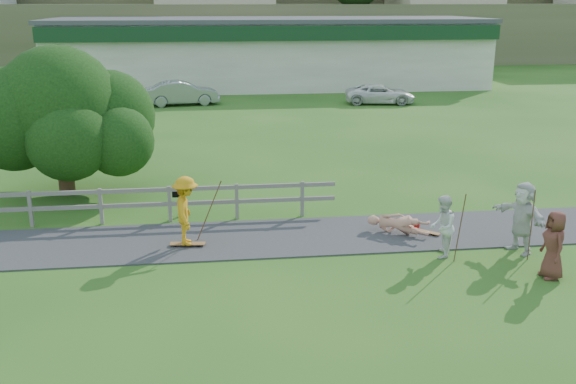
% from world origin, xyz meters
% --- Properties ---
extents(ground, '(260.00, 260.00, 0.00)m').
position_xyz_m(ground, '(0.00, 0.00, 0.00)').
color(ground, '#265819').
rests_on(ground, ground).
extents(path, '(34.00, 3.00, 0.04)m').
position_xyz_m(path, '(0.00, 1.50, 0.02)').
color(path, '#323234').
rests_on(path, ground).
extents(fence, '(15.05, 0.10, 1.10)m').
position_xyz_m(fence, '(-4.62, 3.30, 0.72)').
color(fence, '#67625A').
rests_on(fence, ground).
extents(strip_mall, '(32.50, 10.75, 5.10)m').
position_xyz_m(strip_mall, '(4.00, 34.94, 2.58)').
color(strip_mall, beige).
rests_on(strip_mall, ground).
extents(skater_rider, '(0.71, 1.21, 1.86)m').
position_xyz_m(skater_rider, '(-1.43, 1.11, 0.93)').
color(skater_rider, orange).
rests_on(skater_rider, ground).
extents(skater_fallen, '(1.33, 1.68, 0.64)m').
position_xyz_m(skater_fallen, '(4.45, 1.35, 0.32)').
color(skater_fallen, tan).
rests_on(skater_fallen, ground).
extents(spectator_a, '(0.90, 0.98, 1.64)m').
position_xyz_m(spectator_a, '(5.10, -0.35, 0.82)').
color(spectator_a, silver).
rests_on(spectator_a, ground).
extents(spectator_c, '(0.57, 0.84, 1.67)m').
position_xyz_m(spectator_c, '(7.25, -1.94, 0.83)').
color(spectator_c, brown).
rests_on(spectator_c, ground).
extents(spectator_d, '(1.10, 1.86, 1.91)m').
position_xyz_m(spectator_d, '(7.26, -0.30, 0.96)').
color(spectator_d, silver).
rests_on(spectator_d, ground).
extents(car_silver, '(4.78, 2.25, 1.52)m').
position_xyz_m(car_silver, '(-2.41, 25.87, 0.76)').
color(car_silver, gray).
rests_on(car_silver, ground).
extents(car_white, '(4.68, 2.65, 1.23)m').
position_xyz_m(car_white, '(10.17, 24.88, 0.62)').
color(car_white, white).
rests_on(car_white, ground).
extents(tree, '(6.46, 6.46, 4.08)m').
position_xyz_m(tree, '(-5.66, 6.65, 2.04)').
color(tree, black).
rests_on(tree, ground).
extents(bbq, '(0.43, 0.34, 0.87)m').
position_xyz_m(bbq, '(-1.72, 3.70, 0.44)').
color(bbq, black).
rests_on(bbq, ground).
extents(longboard_rider, '(0.96, 0.33, 0.10)m').
position_xyz_m(longboard_rider, '(-1.43, 1.11, 0.05)').
color(longboard_rider, olive).
rests_on(longboard_rider, ground).
extents(longboard_fallen, '(0.73, 0.67, 0.09)m').
position_xyz_m(longboard_fallen, '(5.25, 1.25, 0.04)').
color(longboard_fallen, olive).
rests_on(longboard_fallen, ground).
extents(helmet, '(0.30, 0.30, 0.30)m').
position_xyz_m(helmet, '(5.05, 1.70, 0.15)').
color(helmet, '#9E0E0B').
rests_on(helmet, ground).
extents(pole_rider, '(0.03, 0.03, 1.85)m').
position_xyz_m(pole_rider, '(-0.83, 1.51, 0.93)').
color(pole_rider, '#543621').
rests_on(pole_rider, ground).
extents(pole_spec_left, '(0.03, 0.03, 1.80)m').
position_xyz_m(pole_spec_left, '(5.41, -0.71, 0.90)').
color(pole_spec_left, '#543621').
rests_on(pole_spec_left, ground).
extents(pole_spec_right, '(0.03, 0.03, 1.86)m').
position_xyz_m(pole_spec_right, '(7.24, -0.84, 0.93)').
color(pole_spec_right, '#543621').
rests_on(pole_spec_right, ground).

